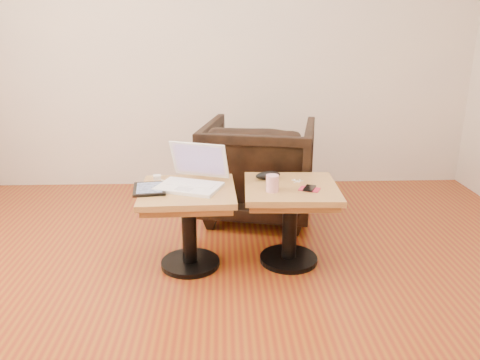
{
  "coord_description": "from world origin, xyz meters",
  "views": [
    {
      "loc": [
        0.0,
        -1.97,
        1.4
      ],
      "look_at": [
        0.1,
        0.63,
        0.55
      ],
      "focal_mm": 35.0,
      "sensor_mm": 36.0,
      "label": 1
    }
  ],
  "objects_px": {
    "laptop": "(192,178)",
    "armchair": "(259,169)",
    "side_table_left": "(188,209)",
    "striped_cup": "(272,183)",
    "side_table_right": "(290,205)"
  },
  "relations": [
    {
      "from": "laptop",
      "to": "armchair",
      "type": "bearing_deg",
      "value": 79.02
    },
    {
      "from": "laptop",
      "to": "side_table_left",
      "type": "bearing_deg",
      "value": -95.51
    },
    {
      "from": "laptop",
      "to": "striped_cup",
      "type": "bearing_deg",
      "value": 6.16
    },
    {
      "from": "side_table_right",
      "to": "striped_cup",
      "type": "distance_m",
      "value": 0.23
    },
    {
      "from": "side_table_right",
      "to": "striped_cup",
      "type": "relative_size",
      "value": 5.95
    },
    {
      "from": "laptop",
      "to": "striped_cup",
      "type": "height_order",
      "value": "laptop"
    },
    {
      "from": "side_table_right",
      "to": "armchair",
      "type": "distance_m",
      "value": 0.79
    },
    {
      "from": "side_table_left",
      "to": "striped_cup",
      "type": "height_order",
      "value": "striped_cup"
    },
    {
      "from": "laptop",
      "to": "armchair",
      "type": "xyz_separation_m",
      "value": [
        0.46,
        0.75,
        -0.18
      ]
    },
    {
      "from": "laptop",
      "to": "striped_cup",
      "type": "xyz_separation_m",
      "value": [
        0.47,
        -0.12,
        -0.0
      ]
    },
    {
      "from": "side_table_right",
      "to": "armchair",
      "type": "bearing_deg",
      "value": 102.1
    },
    {
      "from": "side_table_right",
      "to": "laptop",
      "type": "xyz_separation_m",
      "value": [
        -0.59,
        0.02,
        0.17
      ]
    },
    {
      "from": "side_table_right",
      "to": "laptop",
      "type": "distance_m",
      "value": 0.62
    },
    {
      "from": "laptop",
      "to": "armchair",
      "type": "relative_size",
      "value": 0.55
    },
    {
      "from": "armchair",
      "to": "laptop",
      "type": "bearing_deg",
      "value": 71.13
    }
  ]
}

